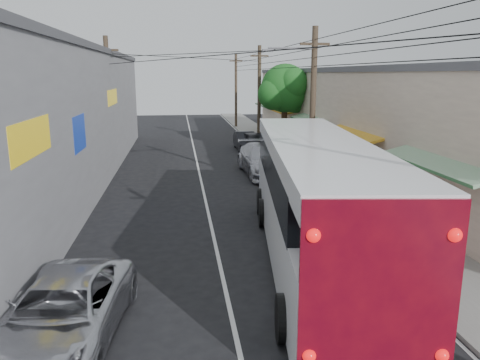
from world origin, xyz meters
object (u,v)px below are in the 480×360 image
Objects in this scene: parked_suv at (264,160)px; parked_car_far at (245,141)px; parked_car_mid at (255,142)px; coach_bus at (314,198)px; pedestrian_far at (334,169)px; jeepney at (63,313)px; pedestrian_near at (325,184)px.

parked_suv reaches higher than parked_car_far.
parked_suv reaches higher than parked_car_mid.
pedestrian_far is at bearing 74.90° from coach_bus.
jeepney is at bearing -116.44° from parked_suv.
coach_bus is 8.18× the size of pedestrian_near.
parked_car_far is 2.49× the size of pedestrian_near.
pedestrian_near is (0.80, -14.75, 0.20)m from parked_car_mid.
pedestrian_far is at bearing -82.81° from parked_car_mid.
pedestrian_near is at bearing -78.95° from parked_suv.
parked_suv is 4.20× the size of pedestrian_far.
parked_suv reaches higher than pedestrian_far.
parked_car_mid reaches higher than jeepney.
parked_car_far is at bearing 86.32° from parked_suv.
parked_car_far is at bearing 107.27° from parked_car_mid.
pedestrian_far reaches higher than jeepney.
jeepney is 1.24× the size of parked_car_far.
coach_bus reaches higher than parked_car_mid.
jeepney is at bearing -107.13° from parked_car_far.
jeepney is 17.53m from pedestrian_far.
pedestrian_near is (1.60, -6.73, 0.07)m from parked_suv.
coach_bus is at bearing 82.91° from pedestrian_far.
parked_car_mid is at bearing 77.58° from jeepney.
parked_suv is 4.50m from pedestrian_far.
pedestrian_far is (2.40, -11.19, 0.09)m from parked_car_mid.
jeepney is at bearing 67.00° from pedestrian_far.
pedestrian_far is (3.98, 9.81, -1.17)m from coach_bus.
parked_car_mid reaches higher than parked_car_far.
jeepney is at bearing 70.49° from pedestrian_near.
pedestrian_far is (2.97, -12.60, 0.16)m from parked_car_far.
coach_bus is at bearing 91.49° from pedestrian_near.
coach_bus reaches higher than parked_suv.
coach_bus is at bearing -93.21° from parked_car_far.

